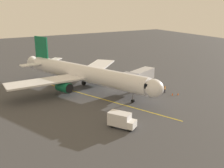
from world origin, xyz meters
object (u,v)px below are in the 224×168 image
at_px(box_truck_near_nose, 122,120).
at_px(safety_cone_nose_right, 172,94).
at_px(ground_crew_marshaller, 165,89).
at_px(jet_bridge, 137,78).
at_px(airplane, 84,74).
at_px(safety_cone_nose_left, 178,94).

xyz_separation_m(box_truck_near_nose, safety_cone_nose_right, (-18.36, -8.08, -1.11)).
bearing_deg(ground_crew_marshaller, box_truck_near_nose, 29.71).
relative_size(jet_bridge, box_truck_near_nose, 2.28).
height_order(jet_bridge, ground_crew_marshaller, jet_bridge).
xyz_separation_m(jet_bridge, box_truck_near_nose, (12.10, 13.15, -2.38)).
xyz_separation_m(airplane, box_truck_near_nose, (2.77, 21.45, -2.62)).
xyz_separation_m(ground_crew_marshaller, box_truck_near_nose, (17.96, 10.25, 0.50)).
bearing_deg(safety_cone_nose_left, safety_cone_nose_right, -19.96).
height_order(ground_crew_marshaller, box_truck_near_nose, box_truck_near_nose).
xyz_separation_m(safety_cone_nose_left, safety_cone_nose_right, (1.24, -0.45, 0.00)).
bearing_deg(ground_crew_marshaller, safety_cone_nose_right, 100.38).
distance_m(ground_crew_marshaller, safety_cone_nose_right, 2.29).
height_order(jet_bridge, safety_cone_nose_right, jet_bridge).
bearing_deg(safety_cone_nose_right, safety_cone_nose_left, 160.04).
height_order(box_truck_near_nose, safety_cone_nose_left, box_truck_near_nose).
relative_size(ground_crew_marshaller, box_truck_near_nose, 0.35).
bearing_deg(jet_bridge, box_truck_near_nose, 47.38).
bearing_deg(box_truck_near_nose, jet_bridge, -132.62).
bearing_deg(box_truck_near_nose, safety_cone_nose_left, -158.74).
bearing_deg(jet_bridge, ground_crew_marshaller, 153.73).
xyz_separation_m(airplane, jet_bridge, (-9.33, 8.31, -0.24)).
bearing_deg(safety_cone_nose_left, jet_bridge, -36.31).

